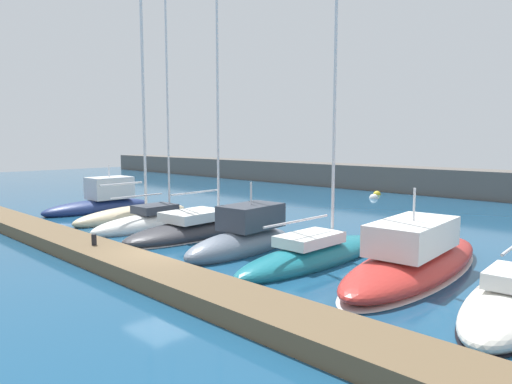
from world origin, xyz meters
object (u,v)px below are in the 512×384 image
(sailboat_white_third, at_px, (154,222))
(motorboat_red_seventh, at_px, (415,259))
(motorboat_slate_fifth, at_px, (243,238))
(mooring_buoy_yellow, at_px, (377,195))
(sailboat_teal_sixth, at_px, (315,254))
(sailboat_charcoal_fourth, at_px, (206,226))
(sailboat_sand_second, at_px, (134,212))
(dock_bollard, at_px, (94,240))
(motorboat_navy_nearest, at_px, (102,201))
(mooring_buoy_white, at_px, (374,198))

(sailboat_white_third, distance_m, motorboat_red_seventh, 14.29)
(motorboat_slate_fifth, bearing_deg, sailboat_white_third, 83.00)
(mooring_buoy_yellow, bearing_deg, sailboat_teal_sixth, -65.45)
(motorboat_red_seventh, bearing_deg, sailboat_white_third, 92.03)
(sailboat_white_third, bearing_deg, sailboat_charcoal_fourth, -73.88)
(sailboat_sand_second, distance_m, mooring_buoy_yellow, 21.87)
(motorboat_red_seventh, bearing_deg, sailboat_sand_second, 88.29)
(dock_bollard, bearing_deg, mooring_buoy_yellow, 96.88)
(motorboat_navy_nearest, relative_size, sailboat_teal_sixth, 0.52)
(motorboat_navy_nearest, xyz_separation_m, dock_bollard, (11.68, -6.33, 0.13))
(sailboat_sand_second, height_order, sailboat_charcoal_fourth, sailboat_charcoal_fourth)
(motorboat_navy_nearest, xyz_separation_m, mooring_buoy_yellow, (8.35, 21.33, -0.65))
(sailboat_charcoal_fourth, bearing_deg, motorboat_slate_fifth, -110.38)
(sailboat_sand_second, height_order, sailboat_teal_sixth, sailboat_sand_second)
(mooring_buoy_white, bearing_deg, sailboat_teal_sixth, -65.47)
(sailboat_sand_second, relative_size, dock_bollard, 39.39)
(sailboat_sand_second, height_order, sailboat_white_third, sailboat_sand_second)
(mooring_buoy_yellow, bearing_deg, sailboat_charcoal_fourth, -83.25)
(motorboat_navy_nearest, relative_size, mooring_buoy_yellow, 11.21)
(sailboat_white_third, relative_size, mooring_buoy_white, 22.07)
(motorboat_slate_fifth, bearing_deg, mooring_buoy_white, 10.51)
(motorboat_navy_nearest, bearing_deg, sailboat_sand_second, -92.53)
(sailboat_teal_sixth, height_order, dock_bollard, sailboat_teal_sixth)
(mooring_buoy_white, bearing_deg, sailboat_charcoal_fourth, -85.76)
(sailboat_sand_second, bearing_deg, dock_bollard, -135.94)
(motorboat_navy_nearest, distance_m, motorboat_slate_fifth, 15.05)
(motorboat_navy_nearest, height_order, mooring_buoy_white, motorboat_navy_nearest)
(motorboat_red_seventh, bearing_deg, sailboat_teal_sixth, 102.75)
(motorboat_navy_nearest, bearing_deg, motorboat_slate_fifth, -94.85)
(motorboat_slate_fifth, xyz_separation_m, dock_bollard, (-3.32, -5.13, 0.22))
(sailboat_charcoal_fourth, height_order, motorboat_red_seventh, sailboat_charcoal_fourth)
(sailboat_sand_second, height_order, mooring_buoy_yellow, sailboat_sand_second)
(sailboat_sand_second, bearing_deg, mooring_buoy_yellow, -16.28)
(dock_bollard, bearing_deg, motorboat_navy_nearest, 151.55)
(sailboat_white_third, relative_size, sailboat_teal_sixth, 1.12)
(sailboat_charcoal_fourth, height_order, sailboat_teal_sixth, sailboat_charcoal_fourth)
(motorboat_navy_nearest, relative_size, sailboat_sand_second, 0.43)
(motorboat_slate_fifth, height_order, motorboat_red_seventh, motorboat_red_seventh)
(sailboat_white_third, distance_m, mooring_buoy_yellow, 22.27)
(sailboat_teal_sixth, bearing_deg, motorboat_navy_nearest, 88.35)
(sailboat_sand_second, bearing_deg, sailboat_teal_sixth, -96.67)
(sailboat_sand_second, xyz_separation_m, motorboat_slate_fifth, (10.62, -1.03, 0.16))
(motorboat_slate_fifth, distance_m, dock_bollard, 6.11)
(motorboat_slate_fifth, relative_size, mooring_buoy_yellow, 9.49)
(sailboat_white_third, bearing_deg, motorboat_red_seventh, -84.99)
(mooring_buoy_yellow, bearing_deg, mooring_buoy_white, -65.26)
(motorboat_navy_nearest, height_order, sailboat_charcoal_fourth, sailboat_charcoal_fourth)
(motorboat_navy_nearest, height_order, sailboat_white_third, sailboat_white_third)
(sailboat_white_third, bearing_deg, motorboat_slate_fifth, -93.89)
(sailboat_white_third, height_order, mooring_buoy_yellow, sailboat_white_third)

